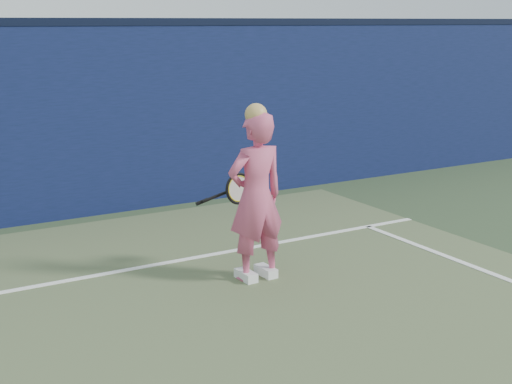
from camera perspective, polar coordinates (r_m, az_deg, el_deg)
player at (r=7.08m, az=0.00°, el=-0.36°), size 0.64×0.43×1.79m
racket at (r=7.42m, az=-1.62°, el=0.19°), size 0.63×0.16×0.34m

